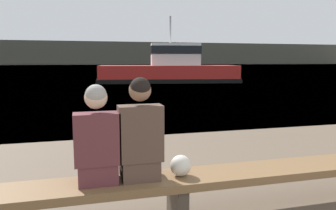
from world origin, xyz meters
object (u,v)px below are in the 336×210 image
(person_right, at_px, (140,135))
(tugboat_red, at_px, (170,70))
(person_left, at_px, (97,141))
(shopping_bag, at_px, (181,166))
(bench_main, at_px, (177,184))

(person_right, bearing_deg, tugboat_red, 73.97)
(person_left, bearing_deg, tugboat_red, 72.93)
(person_right, relative_size, shopping_bag, 4.68)
(shopping_bag, bearing_deg, tugboat_red, 75.03)
(tugboat_red, bearing_deg, shopping_bag, 174.29)
(person_left, height_order, person_right, person_right)
(tugboat_red, bearing_deg, person_left, 172.19)
(person_left, height_order, tugboat_red, tugboat_red)
(person_right, relative_size, tugboat_red, 0.09)
(person_right, bearing_deg, bench_main, -0.42)
(person_right, height_order, tugboat_red, tugboat_red)
(person_right, bearing_deg, person_left, 179.79)
(tugboat_red, bearing_deg, bench_main, 174.20)
(shopping_bag, distance_m, tugboat_red, 22.69)
(bench_main, xyz_separation_m, person_left, (-0.83, 0.00, 0.53))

